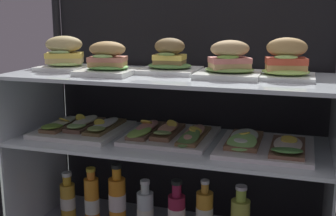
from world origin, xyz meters
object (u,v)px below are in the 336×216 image
plated_roll_sandwich_right_of_center (230,64)px  juice_bottle_tucked_behind (117,200)px  open_sandwich_tray_right_of_center (264,145)px  juice_bottle_front_second (145,210)px  plated_roll_sandwich_near_right_corner (65,56)px  juice_bottle_front_left_end (204,214)px  plated_roll_sandwich_mid_right (286,63)px  open_sandwich_tray_left_of_center (169,133)px  juice_bottle_front_middle (177,214)px  plated_roll_sandwich_left_of_center (170,61)px  juice_bottle_near_post (92,200)px  juice_bottle_back_left (68,199)px  open_sandwich_tray_center (83,127)px  plated_roll_sandwich_near_left_corner (108,62)px

plated_roll_sandwich_right_of_center → juice_bottle_tucked_behind: bearing=175.4°
open_sandwich_tray_right_of_center → juice_bottle_front_second: 0.54m
plated_roll_sandwich_near_right_corner → juice_bottle_front_left_end: bearing=3.0°
plated_roll_sandwich_mid_right → juice_bottle_front_left_end: plated_roll_sandwich_mid_right is taller
open_sandwich_tray_left_of_center → juice_bottle_front_middle: (0.03, -0.00, -0.31)m
juice_bottle_front_second → juice_bottle_front_left_end: bearing=0.1°
plated_roll_sandwich_near_right_corner → open_sandwich_tray_left_of_center: size_ratio=0.54×
plated_roll_sandwich_left_of_center → juice_bottle_front_middle: 0.56m
open_sandwich_tray_right_of_center → juice_bottle_near_post: 0.73m
juice_bottle_front_second → open_sandwich_tray_right_of_center: bearing=-5.6°
open_sandwich_tray_right_of_center → juice_bottle_front_second: size_ratio=1.57×
plated_roll_sandwich_near_right_corner → juice_bottle_near_post: bearing=24.6°
open_sandwich_tray_right_of_center → juice_bottle_front_middle: open_sandwich_tray_right_of_center is taller
juice_bottle_front_middle → plated_roll_sandwich_left_of_center: bearing=139.4°
plated_roll_sandwich_mid_right → juice_bottle_back_left: (-0.83, 0.02, -0.58)m
plated_roll_sandwich_mid_right → juice_bottle_tucked_behind: size_ratio=0.72×
open_sandwich_tray_center → juice_bottle_near_post: 0.31m
juice_bottle_front_middle → juice_bottle_front_left_end: size_ratio=0.96×
plated_roll_sandwich_near_left_corner → juice_bottle_front_left_end: bearing=15.1°
open_sandwich_tray_center → plated_roll_sandwich_right_of_center: bearing=-0.7°
plated_roll_sandwich_near_right_corner → plated_roll_sandwich_near_left_corner: size_ratio=0.92×
plated_roll_sandwich_right_of_center → juice_bottle_front_second: size_ratio=1.02×
plated_roll_sandwich_left_of_center → plated_roll_sandwich_mid_right: bearing=-4.5°
juice_bottle_near_post → plated_roll_sandwich_near_right_corner: bearing=-155.4°
plated_roll_sandwich_near_left_corner → juice_bottle_back_left: size_ratio=0.97×
plated_roll_sandwich_left_of_center → juice_bottle_near_post: size_ratio=0.91×
plated_roll_sandwich_mid_right → juice_bottle_back_left: 1.01m
open_sandwich_tray_center → open_sandwich_tray_left_of_center: open_sandwich_tray_center is taller
plated_roll_sandwich_near_right_corner → juice_bottle_front_left_end: (0.53, 0.03, -0.56)m
plated_roll_sandwich_near_right_corner → juice_bottle_tucked_behind: 0.59m
juice_bottle_near_post → juice_bottle_tucked_behind: juice_bottle_tucked_behind is taller
plated_roll_sandwich_mid_right → open_sandwich_tray_left_of_center: 0.47m
open_sandwich_tray_center → open_sandwich_tray_left_of_center: (0.34, 0.02, 0.00)m
plated_roll_sandwich_left_of_center → juice_bottle_front_left_end: 0.57m
plated_roll_sandwich_near_right_corner → open_sandwich_tray_center: 0.27m
open_sandwich_tray_center → juice_bottle_tucked_behind: bearing=13.1°
plated_roll_sandwich_left_of_center → plated_roll_sandwich_right_of_center: bearing=-12.9°
plated_roll_sandwich_near_right_corner → plated_roll_sandwich_left_of_center: size_ratio=0.85×
plated_roll_sandwich_near_right_corner → juice_bottle_front_middle: size_ratio=0.77×
plated_roll_sandwich_near_right_corner → juice_bottle_tucked_behind: (0.18, 0.03, -0.56)m
juice_bottle_front_middle → open_sandwich_tray_left_of_center: bearing=171.3°
open_sandwich_tray_right_of_center → juice_bottle_front_left_end: bearing=168.0°
plated_roll_sandwich_near_right_corner → juice_bottle_front_second: (0.30, 0.03, -0.58)m
juice_bottle_back_left → juice_bottle_front_middle: (0.47, -0.02, 0.01)m
plated_roll_sandwich_mid_right → plated_roll_sandwich_near_right_corner: bearing=-178.8°
plated_roll_sandwich_right_of_center → juice_bottle_back_left: (-0.65, 0.03, -0.58)m
plated_roll_sandwich_near_left_corner → plated_roll_sandwich_left_of_center: 0.22m
open_sandwich_tray_left_of_center → juice_bottle_front_second: 0.33m
plated_roll_sandwich_left_of_center → open_sandwich_tray_center: 0.42m
plated_roll_sandwich_right_of_center → plated_roll_sandwich_mid_right: size_ratio=1.13×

